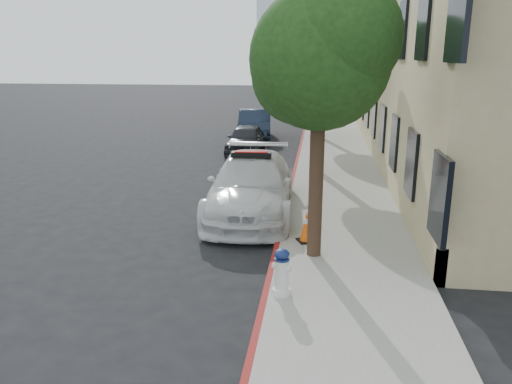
{
  "coord_description": "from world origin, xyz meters",
  "views": [
    {
      "loc": [
        2.94,
        -12.14,
        4.35
      ],
      "look_at": [
        1.4,
        -0.18,
        1.0
      ],
      "focal_mm": 35.0,
      "sensor_mm": 36.0,
      "label": 1
    }
  ],
  "objects": [
    {
      "name": "parked_car_far",
      "position": [
        -0.42,
        13.58,
        0.77
      ],
      "size": [
        2.12,
        4.82,
        1.54
      ],
      "primitive_type": "imported",
      "rotation": [
        0.0,
        0.0,
        0.11
      ],
      "color": "#131D30",
      "rests_on": "ground"
    },
    {
      "name": "tree_far",
      "position": [
        2.93,
        13.99,
        4.39
      ],
      "size": [
        3.1,
        3.0,
        5.81
      ],
      "color": "black",
      "rests_on": "sidewalk"
    },
    {
      "name": "tree_near",
      "position": [
        2.93,
        -2.01,
        4.27
      ],
      "size": [
        2.92,
        2.82,
        5.62
      ],
      "color": "black",
      "rests_on": "sidewalk"
    },
    {
      "name": "tree_mid",
      "position": [
        2.93,
        5.99,
        4.16
      ],
      "size": [
        2.77,
        2.64,
        5.43
      ],
      "color": "black",
      "rests_on": "sidewalk"
    },
    {
      "name": "fire_hydrant",
      "position": [
        2.35,
        -3.94,
        0.57
      ],
      "size": [
        0.37,
        0.33,
        0.87
      ],
      "rotation": [
        0.0,
        0.0,
        -0.39
      ],
      "color": "silver",
      "rests_on": "sidewalk"
    },
    {
      "name": "building",
      "position": [
        9.2,
        15.0,
        5.0
      ],
      "size": [
        8.0,
        36.0,
        10.0
      ],
      "primitive_type": "cube",
      "color": "tan",
      "rests_on": "ground"
    },
    {
      "name": "sidewalk",
      "position": [
        3.6,
        10.0,
        0.07
      ],
      "size": [
        3.2,
        50.0,
        0.15
      ],
      "primitive_type": "cube",
      "color": "gray",
      "rests_on": "ground"
    },
    {
      "name": "traffic_cone",
      "position": [
        2.71,
        -1.23,
        0.51
      ],
      "size": [
        0.5,
        0.5,
        0.73
      ],
      "rotation": [
        0.0,
        0.0,
        0.41
      ],
      "color": "black",
      "rests_on": "sidewalk"
    },
    {
      "name": "ground",
      "position": [
        0.0,
        0.0,
        0.0
      ],
      "size": [
        120.0,
        120.0,
        0.0
      ],
      "primitive_type": "plane",
      "color": "black",
      "rests_on": "ground"
    },
    {
      "name": "curb_strip",
      "position": [
        2.06,
        10.0,
        0.07
      ],
      "size": [
        0.12,
        50.0,
        0.15
      ],
      "primitive_type": "cube",
      "color": "maroon",
      "rests_on": "ground"
    },
    {
      "name": "parked_car_mid",
      "position": [
        -0.36,
        9.93,
        0.63
      ],
      "size": [
        1.53,
        3.74,
        1.27
      ],
      "primitive_type": "imported",
      "rotation": [
        0.0,
        0.0,
        -0.01
      ],
      "color": "#212329",
      "rests_on": "ground"
    },
    {
      "name": "police_car",
      "position": [
        1.1,
        1.18,
        0.81
      ],
      "size": [
        2.53,
        5.69,
        1.77
      ],
      "rotation": [
        0.0,
        0.0,
        0.05
      ],
      "color": "silver",
      "rests_on": "ground"
    }
  ]
}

